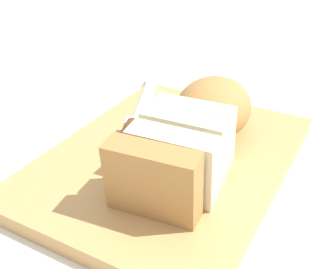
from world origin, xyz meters
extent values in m
plane|color=silver|center=(0.00, 0.00, 0.00)|extent=(3.00, 3.00, 0.00)
cube|color=tan|center=(0.00, 0.00, 0.01)|extent=(0.39, 0.30, 0.02)
ellipsoid|color=#A8753D|center=(-0.08, 0.03, 0.06)|extent=(0.13, 0.11, 0.08)
cube|color=beige|center=(0.00, 0.03, 0.06)|extent=(0.04, 0.10, 0.08)
cube|color=beige|center=(0.04, 0.04, 0.06)|extent=(0.04, 0.10, 0.08)
cube|color=beige|center=(0.07, 0.04, 0.06)|extent=(0.04, 0.10, 0.08)
cube|color=#A8753D|center=(0.11, 0.04, 0.06)|extent=(0.05, 0.10, 0.08)
cube|color=silver|center=(-0.14, -0.11, 0.02)|extent=(0.23, 0.10, 0.00)
cylinder|color=#593319|center=(0.01, -0.06, 0.03)|extent=(0.07, 0.05, 0.03)
cube|color=silver|center=(-0.03, -0.07, 0.03)|extent=(0.03, 0.03, 0.02)
sphere|color=#A8753D|center=(-0.01, 0.02, 0.02)|extent=(0.01, 0.01, 0.01)
sphere|color=#A8753D|center=(0.02, -0.02, 0.02)|extent=(0.00, 0.00, 0.00)
camera|label=1|loc=(0.41, 0.22, 0.32)|focal=44.92mm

